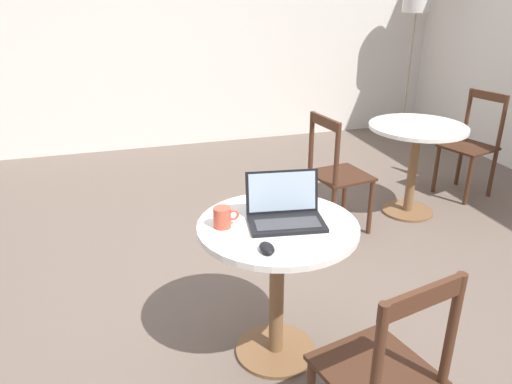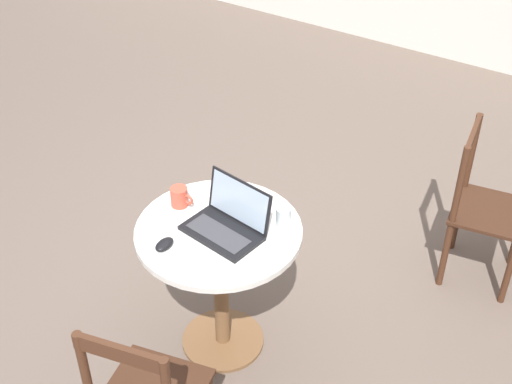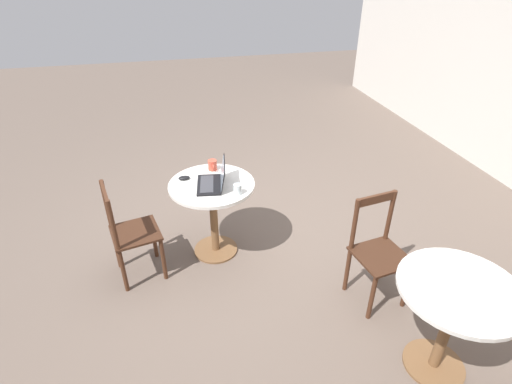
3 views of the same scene
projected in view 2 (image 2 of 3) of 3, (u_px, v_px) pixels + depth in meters
name	position (u px, v px, depth m)	size (l,w,h in m)	color
ground_plane	(264.00, 286.00, 3.92)	(16.00, 16.00, 0.00)	#66564C
cafe_table_near	(220.00, 258.00, 3.26)	(0.75, 0.75, 0.74)	brown
chair_mid_left	(482.00, 209.00, 3.75)	(0.44, 0.44, 0.90)	#472819
laptop	(227.00, 222.00, 3.13)	(0.38, 0.29, 0.22)	black
mouse	(164.00, 244.00, 3.05)	(0.06, 0.10, 0.03)	black
mug	(180.00, 197.00, 3.27)	(0.12, 0.08, 0.09)	#C64C38
drinking_glass	(283.00, 216.00, 3.16)	(0.07, 0.07, 0.09)	silver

